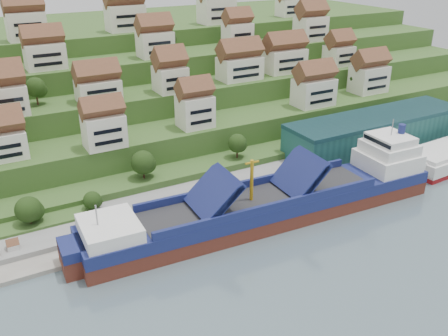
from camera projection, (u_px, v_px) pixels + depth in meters
ground at (263, 217)px, 118.65m from camera, size 300.00×300.00×0.00m
quay at (293, 173)px, 138.99m from camera, size 180.00×14.00×2.20m
hillside at (120, 79)px, 196.56m from camera, size 260.00×128.00×31.00m
hillside_village at (158, 64)px, 157.03m from camera, size 156.28×64.51×29.24m
hillside_trees at (155, 111)px, 142.09m from camera, size 143.15×62.39×30.95m
warehouse at (376, 131)px, 152.25m from camera, size 60.00×15.00×10.00m
flagpole at (300, 161)px, 131.79m from camera, size 1.28×0.16×8.00m
cargo_ship at (277, 204)px, 117.17m from camera, size 87.81×17.77×19.47m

